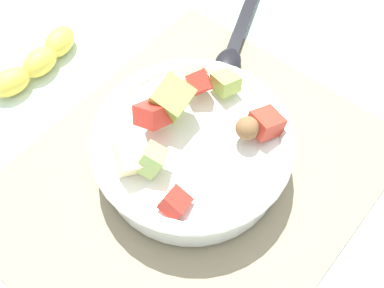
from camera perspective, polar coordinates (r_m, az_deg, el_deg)
name	(u,v)px	position (r m, az deg, el deg)	size (l,w,h in m)	color
ground_plane	(191,180)	(0.61, -0.14, -4.16)	(2.40, 2.40, 0.00)	silver
placemat	(191,179)	(0.61, -0.14, -4.03)	(0.46, 0.38, 0.01)	gray
salad_bowl	(192,147)	(0.59, -0.04, -0.31)	(0.24, 0.24, 0.11)	white
serving_spoon	(236,40)	(0.73, 5.12, 11.80)	(0.22, 0.11, 0.01)	black
banana_whole	(37,62)	(0.73, -17.43, 9.01)	(0.15, 0.05, 0.04)	yellow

